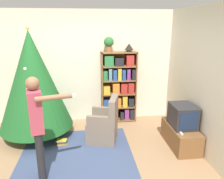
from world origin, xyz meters
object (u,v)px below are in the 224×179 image
television (183,116)px  potted_plant (109,43)px  christmas_tree (33,81)px  table_lamp (129,47)px  armchair (104,125)px  bookshelf (119,88)px  standing_person (37,122)px

television → potted_plant: 2.20m
christmas_tree → potted_plant: 1.80m
potted_plant → table_lamp: potted_plant is taller
armchair → potted_plant: size_ratio=2.80×
christmas_tree → table_lamp: 2.19m
armchair → christmas_tree: bearing=-90.6°
bookshelf → standing_person: bearing=-126.8°
television → table_lamp: size_ratio=2.60×
standing_person → table_lamp: (1.70, 1.97, 0.83)m
television → christmas_tree: 2.98m
christmas_tree → television: bearing=-15.2°
armchair → table_lamp: (0.66, 0.93, 1.46)m
television → armchair: (-1.44, 0.39, -0.30)m
television → table_lamp: bearing=120.9°
television → christmas_tree: size_ratio=0.23×
standing_person → bookshelf: bearing=128.3°
bookshelf → potted_plant: size_ratio=5.10×
christmas_tree → armchair: size_ratio=2.44×
christmas_tree → table_lamp: christmas_tree is taller
bookshelf → standing_person: 2.45m
standing_person → potted_plant: (1.24, 1.97, 0.92)m
potted_plant → armchair: bearing=-102.0°
standing_person → armchair: bearing=120.2°
standing_person → television: bearing=90.0°
bookshelf → table_lamp: (0.23, 0.01, 0.94)m
bookshelf → potted_plant: potted_plant is taller
television → standing_person: (-2.48, -0.65, 0.32)m
television → table_lamp: table_lamp is taller
armchair → standing_person: (-1.04, -1.04, 0.62)m
potted_plant → television: bearing=-46.5°
standing_person → potted_plant: bearing=133.1°
armchair → table_lamp: size_ratio=4.60×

